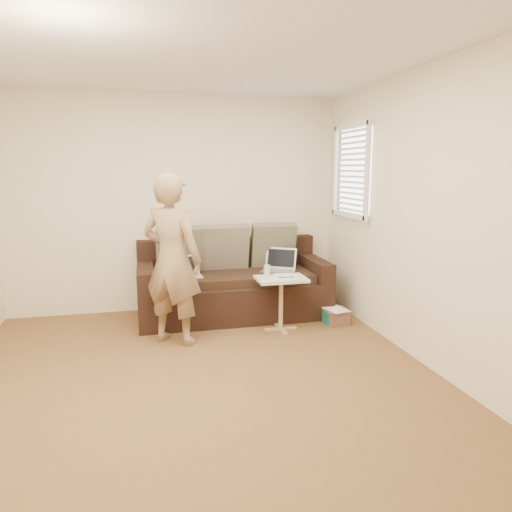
% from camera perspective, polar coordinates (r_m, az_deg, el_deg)
% --- Properties ---
extents(floor, '(4.50, 4.50, 0.00)m').
position_cam_1_polar(floor, '(3.91, -6.83, -15.59)').
color(floor, brown).
rests_on(floor, ground).
extents(ceiling, '(4.50, 4.50, 0.00)m').
position_cam_1_polar(ceiling, '(3.62, -7.82, 24.57)').
color(ceiling, white).
rests_on(ceiling, wall_back).
extents(wall_back, '(4.00, 0.00, 4.00)m').
position_cam_1_polar(wall_back, '(5.77, -9.82, 6.25)').
color(wall_back, beige).
rests_on(wall_back, ground).
extents(wall_front, '(4.00, 0.00, 4.00)m').
position_cam_1_polar(wall_front, '(1.36, 3.46, -7.27)').
color(wall_front, beige).
rests_on(wall_front, ground).
extents(wall_right, '(0.00, 4.50, 4.50)m').
position_cam_1_polar(wall_right, '(4.25, 20.68, 4.24)').
color(wall_right, beige).
rests_on(wall_right, ground).
extents(window_blinds, '(0.12, 0.88, 1.08)m').
position_cam_1_polar(window_blinds, '(5.51, 11.64, 10.16)').
color(window_blinds, white).
rests_on(window_blinds, wall_right).
extents(sofa, '(2.20, 0.95, 0.85)m').
position_cam_1_polar(sofa, '(5.51, -2.79, -3.02)').
color(sofa, black).
rests_on(sofa, ground).
extents(pillow_left, '(0.55, 0.29, 0.57)m').
position_cam_1_polar(pillow_left, '(5.57, -9.31, 0.83)').
color(pillow_left, '#575841').
rests_on(pillow_left, sofa).
extents(pillow_mid, '(0.55, 0.27, 0.57)m').
position_cam_1_polar(pillow_mid, '(5.63, -3.72, 1.05)').
color(pillow_mid, brown).
rests_on(pillow_mid, sofa).
extents(pillow_right, '(0.55, 0.28, 0.57)m').
position_cam_1_polar(pillow_right, '(5.79, 2.10, 1.33)').
color(pillow_right, '#575841').
rests_on(pillow_right, sofa).
extents(laptop_silver, '(0.47, 0.44, 0.25)m').
position_cam_1_polar(laptop_silver, '(5.55, 2.76, -1.93)').
color(laptop_silver, '#B7BABC').
rests_on(laptop_silver, sofa).
extents(laptop_white, '(0.34, 0.26, 0.23)m').
position_cam_1_polar(laptop_white, '(5.32, -8.40, -2.57)').
color(laptop_white, white).
rests_on(laptop_white, sofa).
extents(person, '(0.75, 0.69, 1.70)m').
position_cam_1_polar(person, '(4.63, -10.23, -0.42)').
color(person, olive).
rests_on(person, ground).
extents(side_table, '(0.53, 0.37, 0.58)m').
position_cam_1_polar(side_table, '(5.05, 3.06, -5.86)').
color(side_table, silver).
rests_on(side_table, ground).
extents(drinking_glass, '(0.07, 0.07, 0.12)m').
position_cam_1_polar(drinking_glass, '(5.03, 1.34, -1.78)').
color(drinking_glass, silver).
rests_on(drinking_glass, side_table).
extents(scissors, '(0.20, 0.15, 0.02)m').
position_cam_1_polar(scissors, '(4.96, 3.67, -2.61)').
color(scissors, silver).
rests_on(scissors, side_table).
extents(paper_on_table, '(0.25, 0.33, 0.00)m').
position_cam_1_polar(paper_on_table, '(5.02, 3.51, -2.50)').
color(paper_on_table, white).
rests_on(paper_on_table, side_table).
extents(striped_box, '(0.27, 0.27, 0.17)m').
position_cam_1_polar(striped_box, '(5.38, 9.73, -7.27)').
color(striped_box, red).
rests_on(striped_box, ground).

